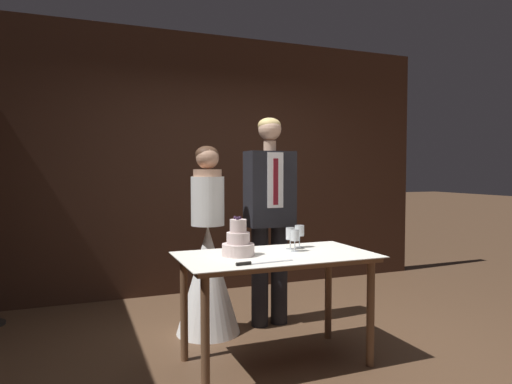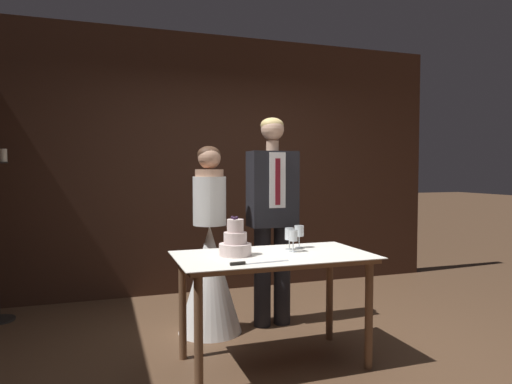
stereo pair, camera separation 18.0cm
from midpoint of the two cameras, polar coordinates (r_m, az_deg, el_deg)
ground_plane at (r=3.54m, az=2.84°, el=-20.28°), size 40.00×40.00×0.00m
wall_back at (r=5.27m, az=-6.81°, el=3.50°), size 5.50×0.12×2.91m
cake_table at (r=3.28m, az=0.93°, el=-9.47°), size 1.38×0.76×0.79m
tiered_cake at (r=3.20m, az=-3.87°, el=-6.33°), size 0.23×0.23×0.28m
cake_knife at (r=2.92m, az=-2.04°, el=-8.87°), size 0.41×0.06×0.02m
wine_glass_near at (r=3.45m, az=2.81°, el=-5.30°), size 0.07×0.07×0.16m
wine_glass_middle at (r=3.53m, az=4.00°, el=-4.94°), size 0.07×0.07×0.17m
wine_glass_far at (r=3.36m, az=3.33°, el=-5.52°), size 0.06×0.06×0.16m
bride at (r=3.93m, az=-7.35°, el=-9.08°), size 0.54×0.54×1.59m
groom at (r=4.04m, az=0.44°, el=-2.25°), size 0.42×0.25×1.84m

